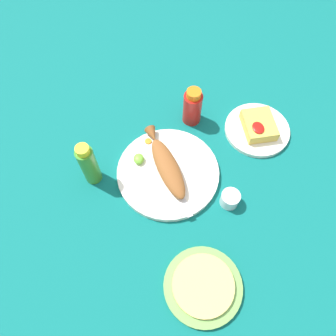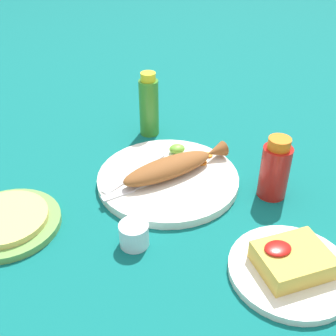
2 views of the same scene
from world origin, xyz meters
name	(u,v)px [view 1 (image 1 of 2)]	position (x,y,z in m)	size (l,w,h in m)	color
ground_plane	(168,174)	(0.00, 0.00, 0.00)	(4.00, 4.00, 0.00)	#0C605B
main_plate	(168,173)	(0.00, 0.00, 0.01)	(0.31, 0.31, 0.02)	white
fried_fish	(166,164)	(-0.01, 0.00, 0.04)	(0.26, 0.11, 0.04)	brown
fork_near	(179,193)	(0.08, 0.02, 0.02)	(0.18, 0.05, 0.00)	silver
fork_far	(164,195)	(0.08, -0.03, 0.02)	(0.17, 0.11, 0.00)	silver
carrot_slice_near	(157,147)	(-0.09, -0.02, 0.02)	(0.02, 0.02, 0.00)	orange
carrot_slice_mid	(148,141)	(-0.11, -0.04, 0.02)	(0.02, 0.02, 0.00)	orange
lime_wedge_main	(139,159)	(-0.05, -0.08, 0.03)	(0.04, 0.03, 0.02)	#6BB233
hot_sauce_bottle_red	(192,107)	(-0.19, 0.11, 0.06)	(0.06, 0.06, 0.14)	#B21914
hot_sauce_bottle_green	(89,164)	(-0.03, -0.22, 0.08)	(0.05, 0.05, 0.17)	#3D8428
salt_cup	(230,199)	(0.12, 0.16, 0.02)	(0.05, 0.05, 0.05)	silver
side_plate_fries	(257,130)	(-0.11, 0.31, 0.01)	(0.21, 0.21, 0.01)	white
fries_pile	(259,125)	(-0.11, 0.31, 0.03)	(0.11, 0.09, 0.04)	gold
tortilla_plate	(203,286)	(0.34, 0.03, 0.01)	(0.20, 0.20, 0.01)	#6B9E4C
tortilla_stack	(203,285)	(0.34, 0.03, 0.02)	(0.16, 0.16, 0.01)	#E0C666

